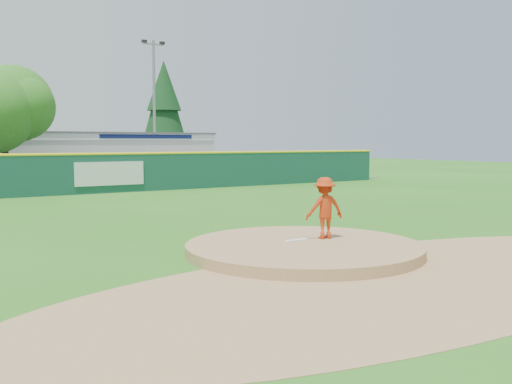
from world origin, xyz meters
TOP-DOWN VIEW (x-y plane):
  - ground at (0.00, 0.00)m, footprint 120.00×120.00m
  - pitchers_mound at (0.00, 0.00)m, footprint 5.50×5.50m
  - pitching_rubber at (0.00, 0.30)m, footprint 0.60×0.15m
  - infield_dirt_arc at (0.00, -3.00)m, footprint 15.40×15.40m
  - parking_lot at (0.00, 27.00)m, footprint 44.00×16.00m
  - pitcher at (0.83, 0.24)m, footprint 1.07×0.76m
  - pool_building_grp at (6.00, 31.99)m, footprint 15.20×8.20m
  - outfield_fence at (0.00, 18.00)m, footprint 40.00×0.14m
  - deciduous_tree at (-2.00, 25.00)m, footprint 5.60×5.60m
  - conifer_tree at (13.00, 36.00)m, footprint 4.40×4.40m
  - light_pole_right at (9.00, 29.00)m, footprint 1.75×0.25m

SIDE VIEW (x-z plane):
  - ground at x=0.00m, z-range 0.00..0.00m
  - pitchers_mound at x=0.00m, z-range -0.25..0.25m
  - infield_dirt_arc at x=0.00m, z-range 0.00..0.01m
  - parking_lot at x=0.00m, z-range 0.00..0.02m
  - pitching_rubber at x=0.00m, z-range 0.25..0.29m
  - pitcher at x=0.83m, z-range 0.25..1.75m
  - outfield_fence at x=0.00m, z-range 0.05..2.12m
  - pool_building_grp at x=6.00m, z-range 0.01..3.32m
  - deciduous_tree at x=-2.00m, z-range 0.87..8.23m
  - conifer_tree at x=13.00m, z-range 0.79..10.29m
  - light_pole_right at x=9.00m, z-range 0.54..10.54m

